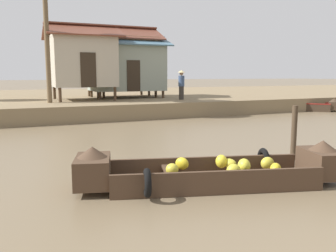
{
  "coord_description": "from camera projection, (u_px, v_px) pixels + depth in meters",
  "views": [
    {
      "loc": [
        -3.88,
        -0.05,
        2.18
      ],
      "look_at": [
        -0.54,
        7.63,
        0.96
      ],
      "focal_mm": 37.77,
      "sensor_mm": 36.0,
      "label": 1
    }
  ],
  "objects": [
    {
      "name": "vendor_person",
      "position": [
        181.0,
        83.0,
        19.98
      ],
      "size": [
        0.44,
        0.44,
        1.66
      ],
      "color": "#332D28",
      "rests_on": "riverbank_strip"
    },
    {
      "name": "ground_plane",
      "position": [
        153.0,
        146.0,
        10.96
      ],
      "size": [
        300.0,
        300.0,
        0.0
      ],
      "primitive_type": "plane",
      "color": "#726047"
    },
    {
      "name": "mooring_post",
      "position": [
        294.0,
        133.0,
        9.07
      ],
      "size": [
        0.14,
        0.14,
        1.41
      ],
      "primitive_type": "cylinder",
      "color": "#423323",
      "rests_on": "ground"
    },
    {
      "name": "stilt_house_mid_left",
      "position": [
        83.0,
        60.0,
        19.66
      ],
      "size": [
        4.0,
        3.57,
        4.19
      ],
      "color": "#4C3826",
      "rests_on": "riverbank_strip"
    },
    {
      "name": "stilt_house_mid_right",
      "position": [
        121.0,
        60.0,
        22.26
      ],
      "size": [
        4.71,
        3.61,
        4.43
      ],
      "color": "#4C3826",
      "rests_on": "riverbank_strip"
    },
    {
      "name": "fishing_skiff_distant",
      "position": [
        298.0,
        106.0,
        21.72
      ],
      "size": [
        3.96,
        3.64,
        0.78
      ],
      "color": "#3D2D21",
      "rests_on": "ground"
    },
    {
      "name": "riverbank_strip",
      "position": [
        73.0,
        100.0,
        25.35
      ],
      "size": [
        160.0,
        20.0,
        0.78
      ],
      "primitive_type": "cube",
      "color": "#7F6B4C",
      "rests_on": "ground"
    },
    {
      "name": "stilt_house_right",
      "position": [
        126.0,
        67.0,
        21.68
      ],
      "size": [
        4.98,
        3.33,
        3.79
      ],
      "color": "#4C3826",
      "rests_on": "riverbank_strip"
    },
    {
      "name": "banana_boat",
      "position": [
        214.0,
        171.0,
        6.99
      ],
      "size": [
        5.36,
        2.43,
        0.85
      ],
      "color": "#473323",
      "rests_on": "ground"
    }
  ]
}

